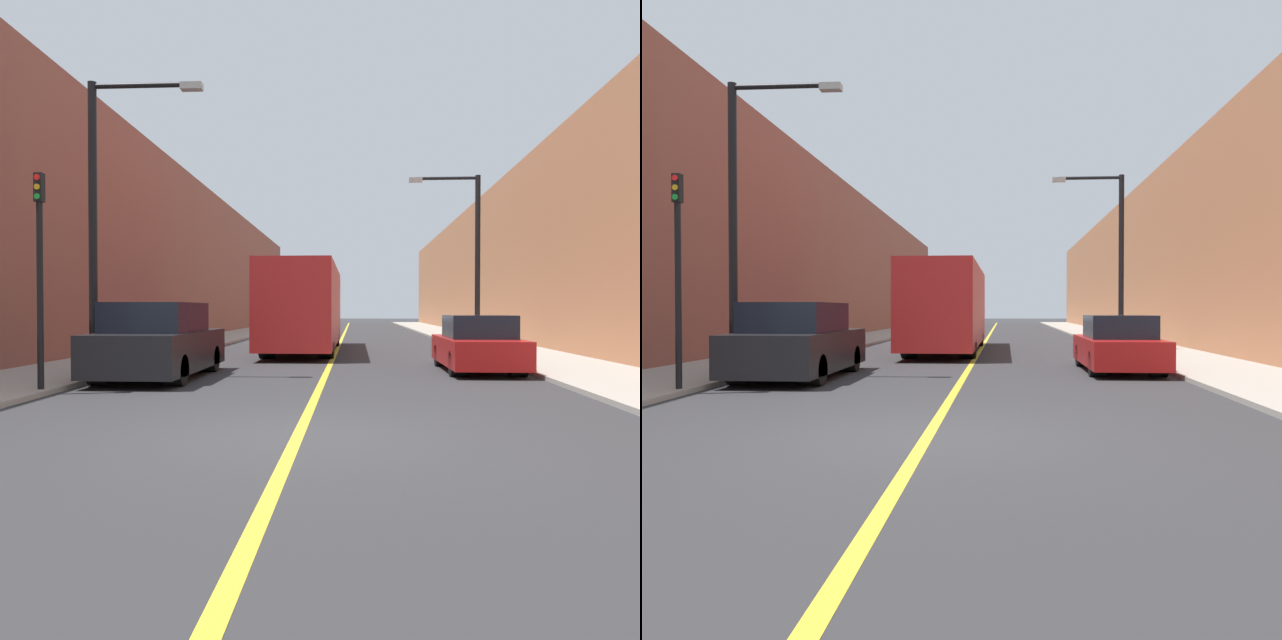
# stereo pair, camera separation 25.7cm
# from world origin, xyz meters

# --- Properties ---
(ground_plane) EXTENTS (200.00, 200.00, 0.00)m
(ground_plane) POSITION_xyz_m (0.00, 0.00, 0.00)
(ground_plane) COLOR #2D2D30
(sidewalk_left) EXTENTS (3.11, 72.00, 0.11)m
(sidewalk_left) POSITION_xyz_m (-6.64, 30.00, 0.05)
(sidewalk_left) COLOR #9E998E
(sidewalk_left) RESTS_ON ground
(sidewalk_right) EXTENTS (3.11, 72.00, 0.11)m
(sidewalk_right) POSITION_xyz_m (6.64, 30.00, 0.05)
(sidewalk_right) COLOR #9E998E
(sidewalk_right) RESTS_ON ground
(building_row_left) EXTENTS (4.00, 72.00, 9.00)m
(building_row_left) POSITION_xyz_m (-10.20, 30.00, 4.50)
(building_row_left) COLOR brown
(building_row_left) RESTS_ON ground
(building_row_right) EXTENTS (4.00, 72.00, 8.36)m
(building_row_right) POSITION_xyz_m (10.20, 30.00, 4.18)
(building_row_right) COLOR #B2724C
(building_row_right) RESTS_ON ground
(road_center_line) EXTENTS (0.16, 72.00, 0.01)m
(road_center_line) POSITION_xyz_m (0.00, 30.00, 0.00)
(road_center_line) COLOR gold
(road_center_line) RESTS_ON ground
(bus) EXTENTS (2.48, 10.95, 3.25)m
(bus) POSITION_xyz_m (-1.21, 16.13, 1.74)
(bus) COLOR #AD1E1E
(bus) RESTS_ON ground
(parked_suv_left) EXTENTS (2.05, 4.97, 1.79)m
(parked_suv_left) POSITION_xyz_m (-3.90, 6.59, 0.84)
(parked_suv_left) COLOR black
(parked_suv_left) RESTS_ON ground
(car_right_near) EXTENTS (1.84, 4.43, 1.48)m
(car_right_near) POSITION_xyz_m (3.96, 8.69, 0.67)
(car_right_near) COLOR maroon
(car_right_near) RESTS_ON ground
(street_lamp_left) EXTENTS (2.70, 0.24, 6.82)m
(street_lamp_left) POSITION_xyz_m (-5.13, 6.35, 4.05)
(street_lamp_left) COLOR black
(street_lamp_left) RESTS_ON sidewalk_left
(street_lamp_right) EXTENTS (2.70, 0.24, 6.62)m
(street_lamp_right) POSITION_xyz_m (5.12, 16.11, 3.95)
(street_lamp_right) COLOR black
(street_lamp_right) RESTS_ON sidewalk_right
(traffic_light) EXTENTS (0.16, 0.18, 4.13)m
(traffic_light) POSITION_xyz_m (-5.29, 3.69, 2.36)
(traffic_light) COLOR black
(traffic_light) RESTS_ON sidewalk_left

